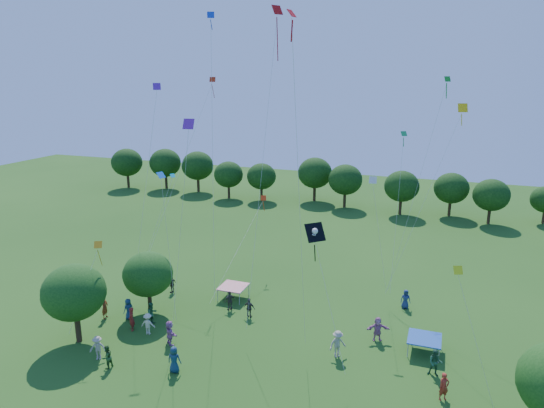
{
  "coord_description": "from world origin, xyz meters",
  "views": [
    {
      "loc": [
        9.59,
        -12.41,
        18.41
      ],
      "look_at": [
        0.0,
        14.0,
        11.0
      ],
      "focal_mm": 32.0,
      "sensor_mm": 36.0,
      "label": 1
    }
  ],
  "objects_px": {
    "tent_red_stripe": "(233,287)",
    "red_high_kite": "(272,67)",
    "near_tree_west": "(74,292)",
    "near_tree_north": "(148,274)",
    "pirate_kite": "(315,234)",
    "tent_blue": "(425,339)"
  },
  "relations": [
    {
      "from": "near_tree_west",
      "to": "tent_blue",
      "type": "height_order",
      "value": "near_tree_west"
    },
    {
      "from": "tent_red_stripe",
      "to": "red_high_kite",
      "type": "distance_m",
      "value": 18.55
    },
    {
      "from": "near_tree_north",
      "to": "pirate_kite",
      "type": "distance_m",
      "value": 15.78
    },
    {
      "from": "tent_blue",
      "to": "red_high_kite",
      "type": "height_order",
      "value": "red_high_kite"
    },
    {
      "from": "tent_red_stripe",
      "to": "red_high_kite",
      "type": "bearing_deg",
      "value": -20.15
    },
    {
      "from": "near_tree_north",
      "to": "tent_blue",
      "type": "relative_size",
      "value": 2.31
    },
    {
      "from": "tent_red_stripe",
      "to": "pirate_kite",
      "type": "xyz_separation_m",
      "value": [
        9.11,
        -7.69,
        8.17
      ]
    },
    {
      "from": "pirate_kite",
      "to": "tent_red_stripe",
      "type": "bearing_deg",
      "value": 139.83
    },
    {
      "from": "near_tree_west",
      "to": "tent_blue",
      "type": "xyz_separation_m",
      "value": [
        23.33,
        6.95,
        -2.77
      ]
    },
    {
      "from": "tent_red_stripe",
      "to": "near_tree_north",
      "type": "bearing_deg",
      "value": -138.23
    },
    {
      "from": "tent_red_stripe",
      "to": "red_high_kite",
      "type": "height_order",
      "value": "red_high_kite"
    },
    {
      "from": "tent_blue",
      "to": "pirate_kite",
      "type": "distance_m",
      "value": 11.47
    },
    {
      "from": "near_tree_west",
      "to": "red_high_kite",
      "type": "xyz_separation_m",
      "value": [
        11.6,
        8.7,
        15.27
      ]
    },
    {
      "from": "near_tree_north",
      "to": "pirate_kite",
      "type": "relative_size",
      "value": 0.6
    },
    {
      "from": "near_tree_west",
      "to": "tent_red_stripe",
      "type": "bearing_deg",
      "value": 53.65
    },
    {
      "from": "near_tree_west",
      "to": "red_high_kite",
      "type": "relative_size",
      "value": 0.26
    },
    {
      "from": "tent_blue",
      "to": "red_high_kite",
      "type": "distance_m",
      "value": 21.59
    },
    {
      "from": "near_tree_west",
      "to": "near_tree_north",
      "type": "distance_m",
      "value": 6.01
    },
    {
      "from": "near_tree_north",
      "to": "pirate_kite",
      "type": "xyz_separation_m",
      "value": [
        14.32,
        -3.03,
        5.9
      ]
    },
    {
      "from": "near_tree_west",
      "to": "near_tree_north",
      "type": "relative_size",
      "value": 1.14
    },
    {
      "from": "near_tree_north",
      "to": "tent_red_stripe",
      "type": "relative_size",
      "value": 2.31
    },
    {
      "from": "pirate_kite",
      "to": "red_high_kite",
      "type": "bearing_deg",
      "value": 129.02
    }
  ]
}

